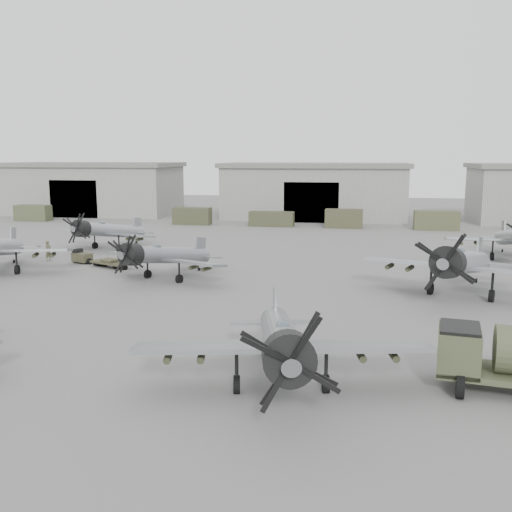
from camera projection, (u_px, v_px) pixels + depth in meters
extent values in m
plane|color=#545452|center=(222.00, 337.00, 31.43)|extent=(220.00, 220.00, 0.00)
cube|color=#9A9B91|center=(93.00, 190.00, 97.57)|extent=(28.00, 14.00, 8.00)
cube|color=slate|center=(92.00, 165.00, 96.81)|extent=(29.00, 14.80, 0.70)
cube|color=black|center=(74.00, 199.00, 91.16)|extent=(8.12, 0.40, 6.00)
cube|color=#9A9B91|center=(315.00, 193.00, 90.77)|extent=(28.00, 14.00, 8.00)
cube|color=slate|center=(315.00, 165.00, 90.01)|extent=(29.00, 14.80, 0.70)
cube|color=black|center=(311.00, 203.00, 84.36)|extent=(8.12, 0.40, 6.00)
cube|color=#454B31|center=(33.00, 213.00, 87.17)|extent=(5.27, 2.20, 2.41)
cube|color=#3C3E28|center=(192.00, 216.00, 82.63)|extent=(5.43, 2.20, 2.43)
cube|color=#3B3D28|center=(272.00, 219.00, 80.58)|extent=(6.28, 2.20, 2.05)
cube|color=#3F3F29|center=(344.00, 219.00, 78.73)|extent=(5.14, 2.20, 2.57)
cube|color=#484A30|center=(436.00, 220.00, 76.53)|extent=(5.84, 2.20, 2.57)
cylinder|color=gray|center=(280.00, 337.00, 24.59)|extent=(3.57, 10.63, 3.11)
cylinder|color=black|center=(289.00, 358.00, 19.86)|extent=(2.16, 1.92, 2.07)
cube|color=gray|center=(281.00, 347.00, 24.04)|extent=(12.61, 4.63, 0.56)
cube|color=gray|center=(275.00, 305.00, 29.16)|extent=(0.45, 1.64, 1.99)
ellipsoid|color=#3F4C54|center=(283.00, 328.00, 22.86)|extent=(0.82, 1.29, 0.56)
cylinder|color=black|center=(237.00, 385.00, 24.09)|extent=(0.43, 0.83, 0.80)
cylinder|color=black|center=(326.00, 384.00, 24.16)|extent=(0.43, 0.83, 0.80)
cylinder|color=black|center=(275.00, 348.00, 29.25)|extent=(0.18, 0.34, 0.32)
cube|color=#9B9EA4|center=(13.00, 237.00, 53.06)|extent=(0.58, 1.66, 2.03)
cylinder|color=black|center=(17.00, 270.00, 48.12)|extent=(0.49, 0.86, 0.81)
cylinder|color=black|center=(14.00, 261.00, 53.15)|extent=(0.21, 0.35, 0.32)
cylinder|color=gray|center=(169.00, 255.00, 46.02)|extent=(4.81, 9.21, 2.77)
cylinder|color=black|center=(131.00, 254.00, 42.46)|extent=(2.09, 1.94, 1.85)
cube|color=gray|center=(164.00, 259.00, 45.62)|extent=(11.01, 6.03, 0.50)
cube|color=gray|center=(201.00, 247.00, 49.45)|extent=(0.66, 1.41, 1.77)
ellipsoid|color=#3F4C54|center=(156.00, 248.00, 44.71)|extent=(0.90, 1.19, 0.50)
cylinder|color=black|center=(148.00, 274.00, 46.62)|extent=(0.50, 0.75, 0.71)
cylinder|color=black|center=(179.00, 279.00, 44.82)|extent=(0.50, 0.75, 0.71)
cylinder|color=black|center=(199.00, 269.00, 49.57)|extent=(0.21, 0.30, 0.28)
cylinder|color=#9FA2A8|center=(465.00, 262.00, 40.50)|extent=(5.74, 11.40, 3.41)
cylinder|color=black|center=(448.00, 262.00, 36.06)|extent=(2.56, 2.36, 2.27)
cube|color=#9FA2A8|center=(462.00, 268.00, 40.00)|extent=(13.61, 7.21, 0.61)
cube|color=#9FA2A8|center=(479.00, 250.00, 44.77)|extent=(0.78, 1.74, 2.18)
ellipsoid|color=#3F4C54|center=(460.00, 252.00, 38.86)|extent=(1.09, 1.46, 0.61)
cylinder|color=black|center=(430.00, 289.00, 41.20)|extent=(0.60, 0.93, 0.87)
cylinder|color=black|center=(491.00, 296.00, 39.04)|extent=(0.60, 0.93, 0.87)
cylinder|color=black|center=(476.00, 281.00, 44.92)|extent=(0.25, 0.37, 0.35)
cylinder|color=#92959A|center=(111.00, 230.00, 60.87)|extent=(4.33, 9.51, 2.82)
cylinder|color=black|center=(81.00, 229.00, 57.10)|extent=(2.08, 1.90, 1.88)
cube|color=#92959A|center=(108.00, 233.00, 60.45)|extent=(11.33, 5.48, 0.51)
cube|color=#92959A|center=(137.00, 225.00, 64.50)|extent=(0.58, 1.46, 1.80)
ellipsoid|color=#3F4C54|center=(101.00, 224.00, 59.49)|extent=(0.86, 1.20, 0.51)
cylinder|color=black|center=(95.00, 246.00, 61.36)|extent=(0.47, 0.77, 0.72)
cylinder|color=black|center=(119.00, 248.00, 59.72)|extent=(0.47, 0.77, 0.72)
cylinder|color=black|center=(136.00, 243.00, 64.62)|extent=(0.19, 0.31, 0.29)
cube|color=gray|center=(503.00, 229.00, 59.09)|extent=(0.18, 1.66, 1.99)
cylinder|color=black|center=(492.00, 256.00, 54.59)|extent=(0.31, 0.81, 0.80)
cylinder|color=black|center=(502.00, 250.00, 59.19)|extent=(0.13, 0.32, 0.32)
cube|color=#444930|center=(459.00, 350.00, 24.48)|extent=(2.06, 2.71, 1.84)
cube|color=black|center=(460.00, 328.00, 24.31)|extent=(1.91, 2.37, 0.16)
cylinder|color=black|center=(460.00, 387.00, 23.49)|extent=(0.46, 1.01, 0.97)
cube|color=#3C3A27|center=(82.00, 257.00, 53.01)|extent=(2.08, 1.73, 0.80)
cube|color=black|center=(78.00, 251.00, 53.26)|extent=(0.82, 1.02, 0.50)
cylinder|color=black|center=(82.00, 260.00, 53.07)|extent=(1.32, 0.99, 0.56)
cylinder|color=black|center=(91.00, 260.00, 52.31)|extent=(1.13, 0.56, 0.08)
cube|color=#3C3A27|center=(110.00, 263.00, 50.93)|extent=(4.03, 2.81, 0.18)
cylinder|color=black|center=(110.00, 265.00, 50.97)|extent=(1.54, 1.00, 0.44)
cylinder|color=#3C3A27|center=(110.00, 260.00, 50.90)|extent=(1.40, 0.86, 0.32)
imported|color=#4B4831|center=(48.00, 251.00, 53.97)|extent=(0.60, 0.78, 1.94)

